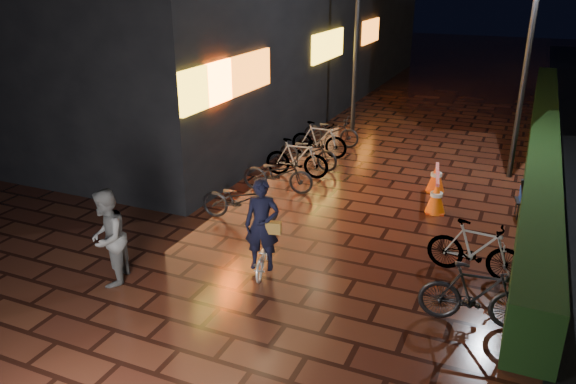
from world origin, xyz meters
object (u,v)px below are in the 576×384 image
at_px(cart_assembly, 529,197).
at_px(bystander_person, 107,238).
at_px(cyclist, 263,238).
at_px(traffic_barrier, 436,187).

bearing_deg(cart_assembly, bystander_person, -138.28).
distance_m(cyclist, cart_assembly, 5.89).
relative_size(cyclist, traffic_barrier, 1.01).
relative_size(bystander_person, cart_assembly, 1.71).
bearing_deg(cyclist, bystander_person, -148.56).
relative_size(cyclist, cart_assembly, 1.79).
distance_m(bystander_person, cart_assembly, 8.37).
relative_size(bystander_person, cyclist, 0.96).
bearing_deg(cart_assembly, traffic_barrier, 174.36).
distance_m(bystander_person, traffic_barrier, 7.21).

